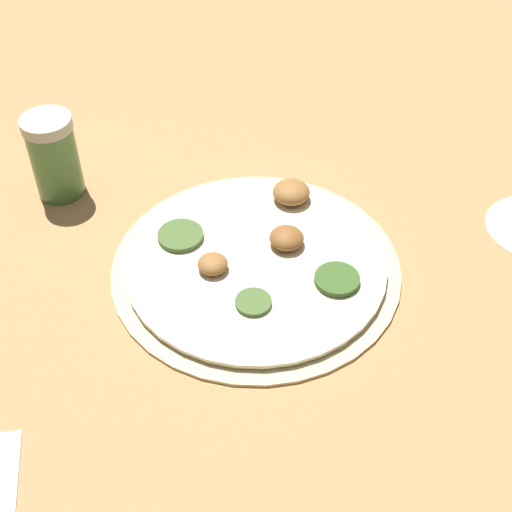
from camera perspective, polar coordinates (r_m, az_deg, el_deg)
The scene contains 3 objects.
ground_plane at distance 0.70m, azimuth 0.00°, elevation -1.00°, with size 3.00×3.00×0.00m, color tan.
pizza at distance 0.70m, azimuth 0.11°, elevation -0.44°, with size 0.28×0.28×0.03m.
spice_jar at distance 0.79m, azimuth -15.85°, elevation 7.70°, with size 0.05×0.05×0.09m.
Camera 1 is at (0.30, 0.39, 0.50)m, focal length 50.00 mm.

